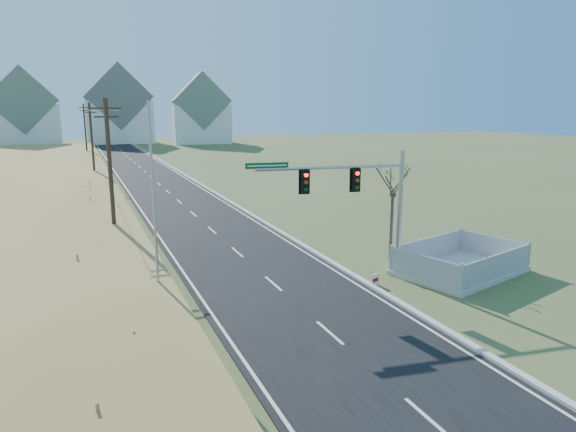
% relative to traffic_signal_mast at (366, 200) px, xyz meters
% --- Properties ---
extents(ground, '(260.00, 260.00, 0.00)m').
position_rel_traffic_signal_mast_xyz_m(ground, '(-4.54, -3.12, -4.01)').
color(ground, '#475529').
rests_on(ground, ground).
extents(road, '(8.00, 180.00, 0.06)m').
position_rel_traffic_signal_mast_xyz_m(road, '(-4.54, 46.88, -3.98)').
color(road, black).
rests_on(road, ground).
extents(curb, '(0.30, 180.00, 0.18)m').
position_rel_traffic_signal_mast_xyz_m(curb, '(-0.39, 46.88, -3.92)').
color(curb, '#B2AFA8').
rests_on(curb, ground).
extents(utility_pole_near, '(1.80, 0.26, 9.00)m').
position_rel_traffic_signal_mast_xyz_m(utility_pole_near, '(-11.04, 11.88, 0.67)').
color(utility_pole_near, '#422D1E').
rests_on(utility_pole_near, ground).
extents(utility_pole_mid, '(1.80, 0.26, 9.00)m').
position_rel_traffic_signal_mast_xyz_m(utility_pole_mid, '(-11.04, 41.88, 0.67)').
color(utility_pole_mid, '#422D1E').
rests_on(utility_pole_mid, ground).
extents(utility_pole_far, '(1.80, 0.26, 9.00)m').
position_rel_traffic_signal_mast_xyz_m(utility_pole_far, '(-11.04, 71.88, 0.67)').
color(utility_pole_far, '#422D1E').
rests_on(utility_pole_far, ground).
extents(condo_nnw, '(14.93, 11.17, 17.03)m').
position_rel_traffic_signal_mast_xyz_m(condo_nnw, '(-22.54, 104.88, 2.93)').
color(condo_nnw, white).
rests_on(condo_nnw, ground).
extents(condo_n, '(15.27, 10.20, 18.54)m').
position_rel_traffic_signal_mast_xyz_m(condo_n, '(-2.54, 108.88, 3.60)').
color(condo_n, white).
rests_on(condo_n, ground).
extents(condo_ne, '(14.12, 10.51, 16.52)m').
position_rel_traffic_signal_mast_xyz_m(condo_ne, '(15.46, 100.88, 2.83)').
color(condo_ne, white).
rests_on(condo_ne, ground).
extents(traffic_signal_mast, '(7.98, 1.36, 6.40)m').
position_rel_traffic_signal_mast_xyz_m(traffic_signal_mast, '(0.00, 0.00, 0.00)').
color(traffic_signal_mast, '#9EA0A5').
rests_on(traffic_signal_mast, ground).
extents(fence_enclosure, '(7.40, 6.00, 1.47)m').
position_rel_traffic_signal_mast_xyz_m(fence_enclosure, '(5.13, -1.08, -3.72)').
color(fence_enclosure, '#B7B5AD').
rests_on(fence_enclosure, ground).
extents(open_sign, '(0.46, 0.15, 0.57)m').
position_rel_traffic_signal_mast_xyz_m(open_sign, '(-0.04, -1.12, -3.71)').
color(open_sign, white).
rests_on(open_sign, ground).
extents(flagpole, '(0.39, 0.39, 8.73)m').
position_rel_traffic_signal_mast_xyz_m(flagpole, '(-10.16, -0.23, -0.53)').
color(flagpole, '#B7B5AD').
rests_on(flagpole, ground).
extents(bare_tree, '(2.15, 2.15, 5.70)m').
position_rel_traffic_signal_mast_xyz_m(bare_tree, '(3.19, 2.45, 0.58)').
color(bare_tree, '#4C3F33').
rests_on(bare_tree, ground).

